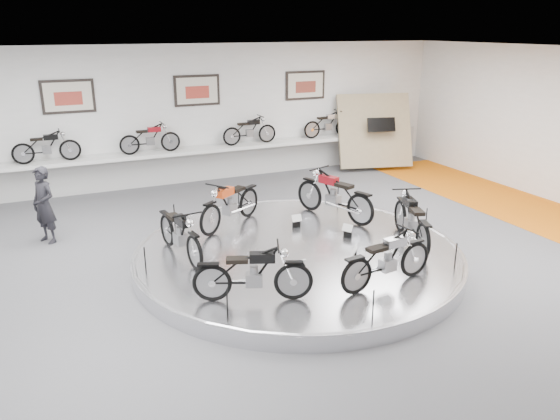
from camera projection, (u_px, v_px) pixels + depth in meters
name	position (u px, v px, depth m)	size (l,w,h in m)	color
floor	(305.00, 268.00, 10.57)	(16.00, 16.00, 0.00)	#4C4C4E
ceiling	(308.00, 54.00, 9.29)	(16.00, 16.00, 0.00)	white
wall_back	(198.00, 115.00, 15.97)	(16.00, 16.00, 0.00)	white
orange_carpet_strip	(555.00, 220.00, 13.22)	(2.40, 12.60, 0.01)	#C96708
dado_band	(200.00, 163.00, 16.42)	(15.68, 0.04, 1.10)	#BCBCBA
display_platform	(298.00, 256.00, 10.78)	(6.40, 6.40, 0.30)	silver
platform_rim	(298.00, 250.00, 10.74)	(6.40, 6.40, 0.10)	#B2B2BA
shelf	(202.00, 150.00, 16.03)	(11.00, 0.55, 0.10)	silver
poster_left	(68.00, 97.00, 14.34)	(1.35, 0.06, 0.88)	beige
poster_center	(197.00, 90.00, 15.71)	(1.35, 0.06, 0.88)	beige
poster_right	(305.00, 85.00, 17.08)	(1.35, 0.06, 0.88)	beige
display_panel	(375.00, 131.00, 17.62)	(2.40, 0.12, 2.40)	#9A8964
shelf_bike_a	(47.00, 149.00, 14.26)	(1.22, 0.42, 0.73)	black
shelf_bike_b	(150.00, 140.00, 15.31)	(1.22, 0.42, 0.73)	maroon
shelf_bike_c	(250.00, 132.00, 16.48)	(1.22, 0.42, 0.73)	black
shelf_bike_d	(328.00, 126.00, 17.54)	(1.22, 0.42, 0.73)	#A9A9AD
bike_a	(334.00, 194.00, 12.30)	(1.88, 0.66, 1.10)	maroon
bike_b	(230.00, 203.00, 11.81)	(1.76, 0.62, 1.03)	#CB4013
bike_c	(180.00, 232.00, 10.20)	(1.68, 0.59, 0.99)	black
bike_d	(253.00, 273.00, 8.56)	(1.62, 0.57, 0.95)	black
bike_e	(387.00, 259.00, 9.09)	(1.62, 0.57, 0.95)	#A9A9AD
bike_f	(412.00, 219.00, 10.83)	(1.76, 0.62, 1.03)	black
visitor	(44.00, 205.00, 11.62)	(0.61, 0.40, 1.67)	black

